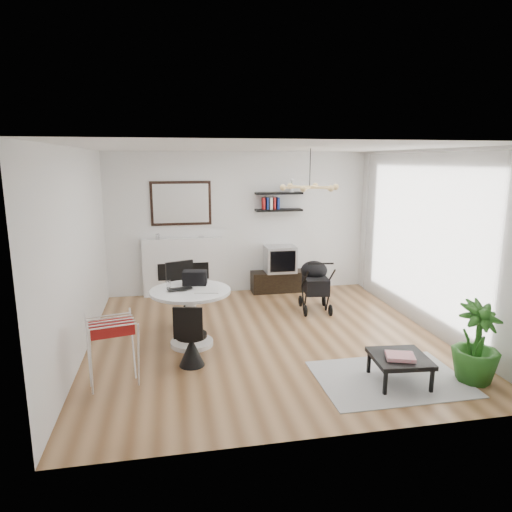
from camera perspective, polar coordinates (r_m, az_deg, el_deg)
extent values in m
plane|color=brown|center=(6.76, 1.28, -10.15)|extent=(5.00, 5.00, 0.00)
plane|color=white|center=(6.27, 1.40, 13.40)|extent=(5.00, 5.00, 0.00)
plane|color=white|center=(8.80, -2.08, 4.14)|extent=(5.00, 0.00, 5.00)
plane|color=white|center=(6.35, -21.31, 0.31)|extent=(0.00, 5.00, 5.00)
plane|color=white|center=(7.31, 20.87, 1.78)|extent=(0.00, 5.00, 5.00)
cube|color=white|center=(7.43, 19.42, 2.03)|extent=(0.04, 3.60, 2.60)
cube|color=white|center=(8.77, -9.08, -1.34)|extent=(1.50, 0.15, 1.10)
cube|color=black|center=(8.73, -9.06, -1.88)|extent=(0.95, 0.06, 0.32)
cube|color=black|center=(8.65, -9.36, 6.52)|extent=(1.12, 0.03, 0.82)
cube|color=white|center=(8.63, -9.35, 6.51)|extent=(1.02, 0.01, 0.72)
cube|color=black|center=(8.79, 2.86, 5.76)|extent=(0.90, 0.25, 0.04)
cube|color=black|center=(8.76, 2.88, 7.84)|extent=(0.90, 0.25, 0.04)
cube|color=black|center=(8.98, 2.87, -3.19)|extent=(1.07, 0.38, 0.40)
cube|color=#B6B6B9|center=(8.88, 2.99, -0.34)|extent=(0.58, 0.51, 0.51)
cube|color=black|center=(8.64, 3.38, -0.69)|extent=(0.50, 0.01, 0.41)
cylinder|color=white|center=(6.55, -8.00, -10.69)|extent=(0.59, 0.59, 0.06)
cylinder|color=white|center=(6.42, -8.10, -7.55)|extent=(0.15, 0.15, 0.70)
cylinder|color=white|center=(6.30, -8.20, -4.38)|extent=(1.10, 1.10, 0.04)
imported|color=black|center=(6.24, -9.37, -4.24)|extent=(0.39, 0.29, 0.03)
cube|color=black|center=(6.52, -7.66, -2.70)|extent=(0.37, 0.26, 0.20)
cube|color=white|center=(6.21, -6.16, -4.32)|extent=(0.36, 0.31, 0.01)
cylinder|color=white|center=(6.44, -10.87, -3.45)|extent=(0.06, 0.06, 0.10)
cylinder|color=black|center=(7.01, -8.75, -5.17)|extent=(0.49, 0.49, 0.06)
cone|color=black|center=(7.09, -8.68, -7.22)|extent=(0.40, 0.40, 0.46)
cube|color=black|center=(7.13, -9.51, -2.60)|extent=(0.43, 0.20, 0.50)
cylinder|color=black|center=(5.81, -8.11, -9.77)|extent=(0.39, 0.39, 0.04)
cone|color=black|center=(5.89, -8.05, -11.71)|extent=(0.32, 0.32, 0.37)
cube|color=black|center=(5.57, -8.51, -8.32)|extent=(0.35, 0.12, 0.40)
cube|color=maroon|center=(5.39, -17.65, -8.44)|extent=(0.51, 0.37, 0.12)
cube|color=black|center=(7.84, 7.45, -3.57)|extent=(0.45, 0.62, 0.27)
ellipsoid|color=black|center=(7.95, 7.26, -1.78)|extent=(0.46, 0.46, 0.33)
cylinder|color=black|center=(7.38, 8.08, -0.95)|extent=(0.42, 0.08, 0.03)
torus|color=black|center=(8.16, 5.57, -5.63)|extent=(0.07, 0.21, 0.20)
torus|color=black|center=(8.24, 8.47, -5.54)|extent=(0.07, 0.21, 0.20)
torus|color=black|center=(7.66, 6.20, -6.83)|extent=(0.07, 0.21, 0.20)
torus|color=black|center=(7.74, 9.30, -6.72)|extent=(0.07, 0.21, 0.20)
cube|color=#A4A4A4|center=(5.80, 16.37, -14.48)|extent=(1.71, 1.24, 0.01)
cube|color=black|center=(5.62, 17.54, -12.09)|extent=(0.67, 0.67, 0.05)
cube|color=black|center=(5.37, 15.85, -15.04)|extent=(0.04, 0.04, 0.27)
cube|color=black|center=(5.57, 21.12, -14.36)|extent=(0.04, 0.04, 0.27)
cube|color=black|center=(5.81, 13.93, -12.75)|extent=(0.04, 0.04, 0.27)
cube|color=black|center=(6.00, 18.83, -12.24)|extent=(0.04, 0.04, 0.27)
cube|color=#D4354B|center=(5.54, 17.58, -11.88)|extent=(0.38, 0.33, 0.04)
imported|color=#235B1A|center=(5.92, 25.85, -9.71)|extent=(0.62, 0.62, 0.95)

